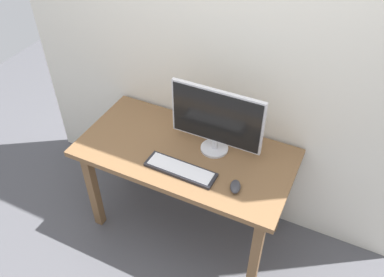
{
  "coord_description": "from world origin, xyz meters",
  "views": [
    {
      "loc": [
        0.83,
        -1.62,
        2.44
      ],
      "look_at": [
        0.05,
        0.0,
        0.87
      ],
      "focal_mm": 37.35,
      "sensor_mm": 36.0,
      "label": 1
    }
  ],
  "objects_px": {
    "keyboard_primary": "(180,169)",
    "mouse": "(235,187)",
    "monitor": "(216,120)",
    "desk": "(185,163)"
  },
  "relations": [
    {
      "from": "keyboard_primary",
      "to": "mouse",
      "type": "xyz_separation_m",
      "value": [
        0.34,
        0.01,
        0.01
      ]
    },
    {
      "from": "monitor",
      "to": "keyboard_primary",
      "type": "xyz_separation_m",
      "value": [
        -0.11,
        -0.27,
        -0.22
      ]
    },
    {
      "from": "desk",
      "to": "mouse",
      "type": "bearing_deg",
      "value": -22.0
    },
    {
      "from": "desk",
      "to": "keyboard_primary",
      "type": "xyz_separation_m",
      "value": [
        0.05,
        -0.17,
        0.11
      ]
    },
    {
      "from": "desk",
      "to": "mouse",
      "type": "height_order",
      "value": "mouse"
    },
    {
      "from": "desk",
      "to": "keyboard_primary",
      "type": "distance_m",
      "value": 0.21
    },
    {
      "from": "desk",
      "to": "keyboard_primary",
      "type": "bearing_deg",
      "value": -72.59
    },
    {
      "from": "monitor",
      "to": "mouse",
      "type": "distance_m",
      "value": 0.41
    },
    {
      "from": "monitor",
      "to": "mouse",
      "type": "xyz_separation_m",
      "value": [
        0.24,
        -0.26,
        -0.21
      ]
    },
    {
      "from": "monitor",
      "to": "keyboard_primary",
      "type": "bearing_deg",
      "value": -111.59
    }
  ]
}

